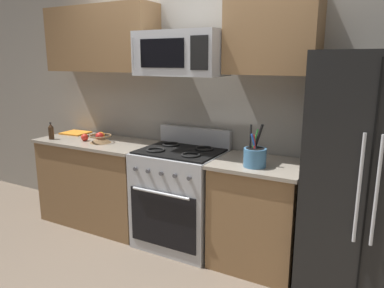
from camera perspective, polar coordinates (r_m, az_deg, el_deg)
The scene contains 14 objects.
ground_plane at distance 3.21m, azimuth -8.23°, elevation -19.88°, with size 16.00×16.00×0.00m, color #6B5B4C.
wall_back at distance 3.61m, azimuth 1.21°, elevation 6.08°, with size 8.00×0.10×2.60m, color #9E998E.
counter_left at distance 4.08m, azimuth -14.32°, elevation -5.67°, with size 1.27×0.62×0.91m.
range_oven at distance 3.49m, azimuth -1.78°, elevation -8.18°, with size 0.76×0.66×1.09m.
counter_right at distance 3.20m, azimuth 10.24°, elevation -10.72°, with size 0.74×0.62×0.91m.
refrigerator at distance 2.91m, azimuth 26.09°, elevation -5.09°, with size 0.86×0.73×1.80m.
microwave at distance 3.28m, azimuth -1.69°, elevation 13.90°, with size 0.78×0.44×0.38m.
upper_cabinets_left at distance 4.01m, azimuth -13.97°, elevation 15.54°, with size 1.26×0.34×0.65m.
upper_cabinets_right at distance 3.10m, azimuth 12.48°, elevation 16.49°, with size 0.73×0.34×0.65m.
utensil_crock at distance 2.92m, azimuth 9.76°, elevation -1.91°, with size 0.18×0.18×0.34m.
fruit_basket at distance 3.84m, azimuth -14.08°, elevation 0.92°, with size 0.23×0.23×0.11m.
apple_loose at distance 3.96m, azimuth -16.37°, elevation 1.00°, with size 0.08×0.08×0.08m, color red.
cutting_board at distance 4.40m, azimuth -17.68°, elevation 1.67°, with size 0.28×0.24×0.02m, color orange.
bottle_soy at distance 4.16m, azimuth -21.10°, elevation 1.82°, with size 0.06×0.06×0.18m.
Camera 1 is at (1.66, -2.13, 1.73)m, focal length 34.24 mm.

